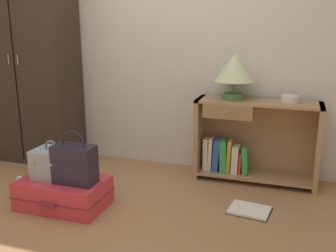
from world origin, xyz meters
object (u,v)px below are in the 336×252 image
Objects in this scene: suitcase_large at (64,193)px; wardrobe at (30,57)px; bottle at (21,188)px; open_book_on_floor at (249,210)px; handbag at (75,164)px; bookshelf at (249,142)px; bowl at (290,99)px; table_lamp at (234,69)px; train_case at (52,163)px.

wardrobe is at bearing 134.83° from suitcase_large.
bottle is 0.50× the size of open_book_on_floor.
open_book_on_floor is (1.77, 0.31, -0.07)m from bottle.
wardrobe is at bearing 137.94° from handbag.
handbag is at bearing -138.89° from bookshelf.
bottle is (-1.98, -0.94, -0.67)m from bowl.
bookshelf is 0.64m from table_lamp.
wardrobe reaches higher than suitcase_large.
wardrobe reaches higher than open_book_on_floor.
bowl is at bearing 34.72° from handbag.
table_lamp is 1.52m from handbag.
suitcase_large is 2.23× the size of train_case.
table_lamp reaches higher than train_case.
bowl is (2.44, 0.09, -0.28)m from wardrobe.
wardrobe is 1.51m from handbag.
table_lamp is (-0.16, 0.01, 0.62)m from bookshelf.
handbag is at bearing -10.15° from suitcase_large.
wardrobe is 14.43× the size of bowl.
open_book_on_floor is (1.35, 0.35, -0.10)m from suitcase_large.
suitcase_large is at bearing 169.85° from handbag.
bowl reaches higher than bookshelf.
open_book_on_floor is at bearing 16.81° from handbag.
bookshelf is 1.60× the size of suitcase_large.
bookshelf reaches higher than open_book_on_floor.
bookshelf reaches higher than bottle.
suitcase_large reaches higher than bottle.
table_lamp is at bearing 176.60° from bookshelf.
bottle is at bearing -170.04° from open_book_on_floor.
table_lamp reaches higher than bottle.
train_case is at bearing 168.28° from suitcase_large.
bowl reaches higher than open_book_on_floor.
bookshelf reaches higher than suitcase_large.
train_case is (-1.19, -0.95, -0.64)m from table_lamp.
bottle is at bearing -61.58° from wardrobe.
train_case is at bearing -150.05° from bowl.
suitcase_large is at bearing -148.09° from bowl.
table_lamp is 0.59× the size of suitcase_large.
bowl is 1.95m from train_case.
bottle is 1.79m from open_book_on_floor.
bookshelf is at bearing -3.40° from table_lamp.
wardrobe reaches higher than handbag.
train_case is at bearing -167.20° from open_book_on_floor.
bookshelf is at bearing 2.11° from wardrobe.
bottle is at bearing -151.04° from bookshelf.
train_case is (-1.35, -0.94, -0.02)m from bookshelf.
handbag is (-0.97, -0.99, -0.61)m from table_lamp.
suitcase_large is at bearing -11.72° from train_case.
train_case reaches higher than suitcase_large.
bookshelf is at bearing -178.09° from bowl.
suitcase_large is 3.93× the size of bottle.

